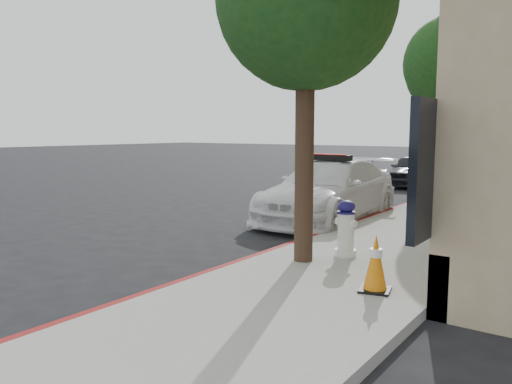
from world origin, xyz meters
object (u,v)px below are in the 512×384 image
Objects in this scene: traffic_cone at (376,263)px; parked_car_mid at (413,170)px; police_car at (329,190)px; fire_hydrant at (346,229)px; parked_car_far at (465,162)px.

parked_car_mid is at bearing 106.83° from traffic_cone.
parked_car_mid is 14.61m from traffic_cone.
police_car is 4.26m from fire_hydrant.
parked_car_mid is at bearing -96.47° from parked_car_far.
police_car is 6.10m from traffic_cone.
traffic_cone is (4.23, -13.99, -0.13)m from parked_car_mid.
parked_car_far is at bearing 87.01° from police_car.
police_car is at bearing 123.44° from traffic_cone.
parked_car_mid is at bearing 115.21° from fire_hydrant.
police_car is 1.11× the size of parked_car_far.
parked_car_mid is (-0.87, 8.91, -0.11)m from police_car.
parked_car_far is at bearing 100.17° from traffic_cone.
fire_hydrant is (3.10, -12.54, -0.04)m from parked_car_mid.
police_car reaches higher than parked_car_far.
parked_car_far is 6.35× the size of traffic_cone.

